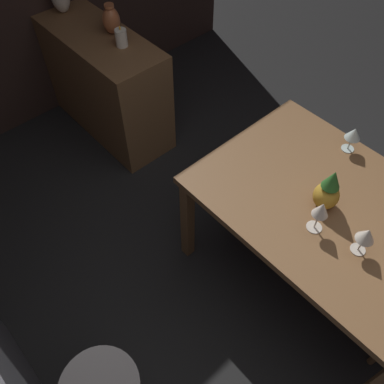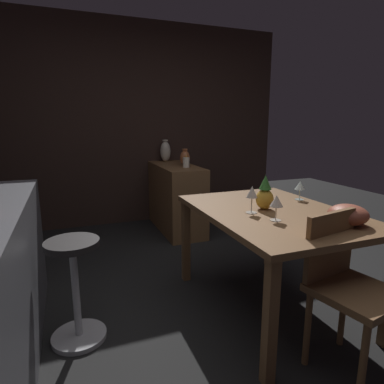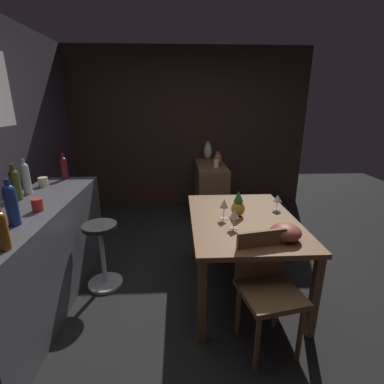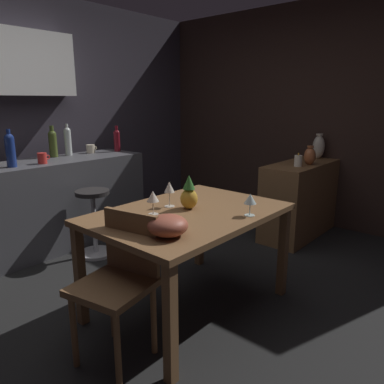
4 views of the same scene
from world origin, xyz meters
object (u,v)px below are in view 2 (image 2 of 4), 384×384
chair_near_window (346,284)px  wine_glass_center (300,186)px  vase_copper (185,158)px  vase_ceramic_ivory (165,151)px  bar_stool (75,288)px  pineapple_centerpiece (265,195)px  sideboard_cabinet (176,198)px  pillar_candle_tall (186,162)px  fruit_bowl (348,215)px  wine_glass_left (276,202)px  dining_table (272,221)px  wine_glass_right (252,193)px

chair_near_window → wine_glass_center: size_ratio=5.80×
vase_copper → vase_ceramic_ivory: 0.49m
bar_stool → vase_copper: (1.78, -1.35, 0.57)m
chair_near_window → pineapple_centerpiece: bearing=6.4°
sideboard_cabinet → chair_near_window: chair_near_window is taller
pillar_candle_tall → chair_near_window: bearing=-178.7°
pillar_candle_tall → fruit_bowl: bearing=-173.6°
fruit_bowl → vase_ceramic_ivory: 2.83m
bar_stool → pillar_candle_tall: bearing=-39.0°
wine_glass_center → pillar_candle_tall: (1.54, 0.39, 0.03)m
chair_near_window → wine_glass_left: (0.43, 0.17, 0.37)m
vase_ceramic_ivory → dining_table: bearing=-178.2°
vase_copper → sideboard_cabinet: bearing=59.6°
sideboard_cabinet → wine_glass_right: (-1.96, 0.11, 0.47)m
dining_table → vase_copper: (1.90, -0.03, 0.26)m
pineapple_centerpiece → vase_copper: bearing=-2.1°
wine_glass_left → sideboard_cabinet: bearing=-1.5°
wine_glass_left → vase_ceramic_ivory: (2.59, -0.05, 0.10)m
sideboard_cabinet → pillar_candle_tall: pillar_candle_tall is taller
fruit_bowl → vase_ceramic_ivory: size_ratio=0.80×
wine_glass_center → wine_glass_left: bearing=128.7°
sideboard_cabinet → bar_stool: size_ratio=1.69×
wine_glass_right → wine_glass_center: bearing=-70.4°
dining_table → bar_stool: dining_table is taller
dining_table → vase_ceramic_ivory: size_ratio=4.64×
dining_table → pillar_candle_tall: 1.74m
dining_table → vase_ceramic_ivory: (2.37, 0.08, 0.30)m
pineapple_centerpiece → pillar_candle_tall: (1.68, -0.02, 0.04)m
wine_glass_right → fruit_bowl: (-0.43, -0.40, -0.08)m
dining_table → bar_stool: (0.11, 1.32, -0.31)m
sideboard_cabinet → pillar_candle_tall: (-0.23, -0.05, 0.47)m
pillar_candle_tall → wine_glass_center: bearing=-165.7°
wine_glass_center → vase_copper: (1.71, 0.34, 0.06)m
pillar_candle_tall → vase_ceramic_ivory: bearing=5.2°
fruit_bowl → vase_copper: (2.33, 0.20, 0.11)m
wine_glass_center → vase_copper: size_ratio=0.74×
dining_table → wine_glass_left: wine_glass_left is taller
bar_stool → vase_ceramic_ivory: bearing=-28.9°
wine_glass_left → wine_glass_right: size_ratio=0.88×
dining_table → fruit_bowl: bearing=-152.4°
bar_stool → wine_glass_center: wine_glass_center is taller
pillar_candle_tall → vase_ceramic_ivory: vase_ceramic_ivory is taller
vase_copper → wine_glass_right: bearing=173.8°
bar_stool → fruit_bowl: 1.70m
fruit_bowl → pillar_candle_tall: bearing=6.4°
sideboard_cabinet → pineapple_centerpiece: size_ratio=4.55×
dining_table → vase_copper: 1.91m
wine_glass_left → vase_copper: 2.12m
pillar_candle_tall → vase_copper: size_ratio=0.70×
wine_glass_left → vase_ceramic_ivory: 2.59m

